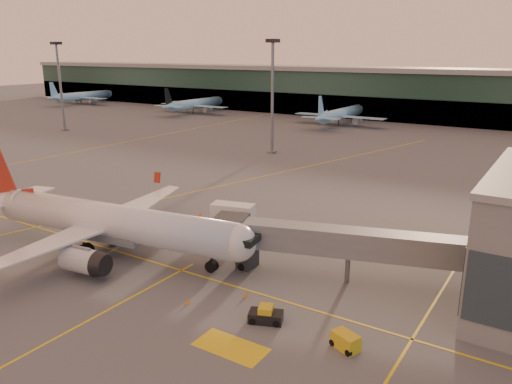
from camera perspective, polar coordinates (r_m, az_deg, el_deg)
The scene contains 15 objects.
ground at distance 55.56m, azimuth -15.91°, elevation -9.27°, with size 600.00×600.00×0.00m, color #4C4F54.
taxi_markings at distance 92.66m, azimuth 1.73°, elevation 1.44°, with size 100.12×173.00×0.01m.
terminal at distance 179.18m, azimuth 20.39°, elevation 10.28°, with size 400.00×20.00×17.60m.
mast_west_far at distance 159.93m, azimuth -21.51°, elevation 11.82°, with size 2.40×2.40×25.60m.
mast_west_near at distance 115.03m, azimuth 1.89°, elevation 11.74°, with size 2.40×2.40×25.60m.
distant_aircraft_row at distance 178.19m, azimuth 1.08°, elevation 8.38°, with size 225.00×34.00×13.00m.
main_airplane at distance 60.66m, azimuth -16.85°, elevation -3.27°, with size 39.29×35.57×11.87m.
jet_bridge at distance 51.52m, azimuth 12.24°, elevation -6.06°, with size 29.30×11.54×5.87m.
catering_truck at distance 64.06m, azimuth -2.60°, elevation -2.95°, with size 5.85×3.62×4.22m.
gpu_cart at distance 42.16m, azimuth 10.19°, elevation -16.45°, with size 2.60×2.10×1.32m.
pushback_tug at distance 45.08m, azimuth 1.12°, elevation -13.93°, with size 3.32×2.53×1.52m.
cone_nose at distance 49.35m, azimuth -1.18°, elevation -11.64°, with size 0.38×0.38×0.49m.
cone_tail at distance 77.33m, azimuth -24.91°, elevation -2.78°, with size 0.48×0.48×0.61m.
cone_wing_left at distance 72.37m, azimuth -6.39°, elevation -2.55°, with size 0.50×0.50×0.64m.
cone_fwd at distance 48.52m, azimuth -7.83°, elevation -12.29°, with size 0.40×0.40×0.50m.
Camera 1 is at (38.71, -32.58, 22.96)m, focal length 35.00 mm.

